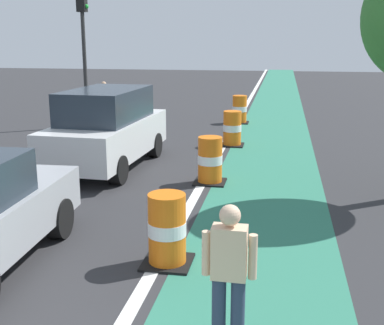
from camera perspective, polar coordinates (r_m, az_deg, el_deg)
The scene contains 10 objects.
bike_lane_strip at distance 14.98m, azimuth 8.89°, elevation 1.01°, with size 2.50×80.00×0.01m, color #2D755B.
lane_divider_stripe at distance 15.08m, azimuth 3.19°, elevation 1.25°, with size 0.20×80.00×0.01m, color silver.
skateboarder_on_lane at distance 5.36m, azimuth 4.17°, elevation -12.68°, with size 0.57×0.80×1.69m.
parked_suv_second at distance 13.23m, azimuth -9.55°, elevation 3.83°, with size 2.10×4.69×2.04m.
traffic_barrel_front at distance 7.56m, azimuth -2.83°, elevation -7.64°, with size 0.73×0.73×1.09m.
traffic_barrel_mid at distance 11.72m, azimuth 2.05°, elevation 0.21°, with size 0.73×0.73×1.09m.
traffic_barrel_back at distance 15.87m, azimuth 4.55°, elevation 3.80°, with size 0.73×0.73×1.09m.
traffic_barrel_far at distance 20.17m, azimuth 5.38°, elevation 5.95°, with size 0.73×0.73×1.09m.
traffic_light_corner at distance 19.44m, azimuth -12.14°, elevation 14.19°, with size 0.41×0.32×5.10m.
pedestrian_crossing at distance 20.65m, azimuth -9.84°, elevation 6.92°, with size 0.34×0.20×1.61m.
Camera 1 is at (2.65, -2.61, 3.31)m, focal length 47.32 mm.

